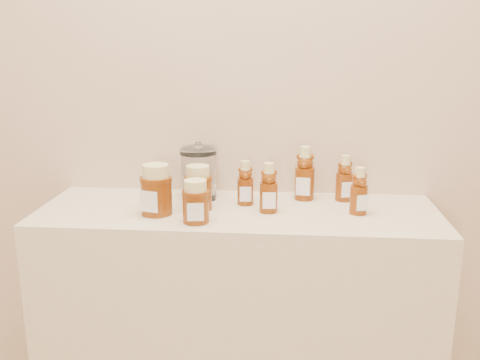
# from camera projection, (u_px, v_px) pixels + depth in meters

# --- Properties ---
(wall_back) EXTENTS (3.50, 0.02, 2.70)m
(wall_back) POSITION_uv_depth(u_px,v_px,m) (243.00, 54.00, 1.68)
(wall_back) COLOR tan
(wall_back) RESTS_ON ground
(display_table) EXTENTS (1.20, 0.40, 0.90)m
(display_table) POSITION_uv_depth(u_px,v_px,m) (238.00, 342.00, 1.72)
(display_table) COLOR beige
(display_table) RESTS_ON ground
(bear_bottle_back_left) EXTENTS (0.06, 0.06, 0.16)m
(bear_bottle_back_left) POSITION_uv_depth(u_px,v_px,m) (245.00, 180.00, 1.64)
(bear_bottle_back_left) COLOR #5E2407
(bear_bottle_back_left) RESTS_ON display_table
(bear_bottle_back_mid) EXTENTS (0.08, 0.08, 0.19)m
(bear_bottle_back_mid) POSITION_uv_depth(u_px,v_px,m) (305.00, 170.00, 1.69)
(bear_bottle_back_mid) COLOR #5E2407
(bear_bottle_back_mid) RESTS_ON display_table
(bear_bottle_back_right) EXTENTS (0.07, 0.07, 0.16)m
(bear_bottle_back_right) POSITION_uv_depth(u_px,v_px,m) (345.00, 175.00, 1.68)
(bear_bottle_back_right) COLOR #5E2407
(bear_bottle_back_right) RESTS_ON display_table
(bear_bottle_front_left) EXTENTS (0.06, 0.06, 0.17)m
(bear_bottle_front_left) POSITION_uv_depth(u_px,v_px,m) (269.00, 184.00, 1.56)
(bear_bottle_front_left) COLOR #5E2407
(bear_bottle_front_left) RESTS_ON display_table
(bear_bottle_front_right) EXTENTS (0.07, 0.07, 0.16)m
(bear_bottle_front_right) POSITION_uv_depth(u_px,v_px,m) (359.00, 188.00, 1.55)
(bear_bottle_front_right) COLOR #5E2407
(bear_bottle_front_right) RESTS_ON display_table
(honey_jar_left) EXTENTS (0.12, 0.12, 0.15)m
(honey_jar_left) POSITION_uv_depth(u_px,v_px,m) (156.00, 189.00, 1.55)
(honey_jar_left) COLOR #5E2407
(honey_jar_left) RESTS_ON display_table
(honey_jar_back) EXTENTS (0.09, 0.09, 0.13)m
(honey_jar_back) POSITION_uv_depth(u_px,v_px,m) (198.00, 188.00, 1.59)
(honey_jar_back) COLOR #5E2407
(honey_jar_back) RESTS_ON display_table
(honey_jar_front) EXTENTS (0.09, 0.09, 0.12)m
(honey_jar_front) POSITION_uv_depth(u_px,v_px,m) (196.00, 201.00, 1.48)
(honey_jar_front) COLOR #5E2407
(honey_jar_front) RESTS_ON display_table
(glass_canister) EXTENTS (0.13, 0.13, 0.18)m
(glass_canister) POSITION_uv_depth(u_px,v_px,m) (199.00, 171.00, 1.69)
(glass_canister) COLOR white
(glass_canister) RESTS_ON display_table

